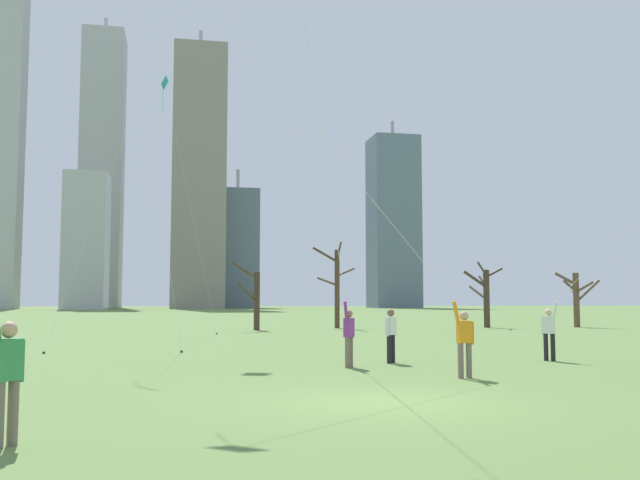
% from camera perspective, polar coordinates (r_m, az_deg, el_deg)
% --- Properties ---
extents(ground_plane, '(400.00, 400.00, 0.00)m').
position_cam_1_polar(ground_plane, '(13.55, 5.03, -12.90)').
color(ground_plane, '#5B7A3D').
extents(kite_flyer_far_back_pink, '(3.65, 9.03, 9.25)m').
position_cam_1_polar(kite_flyer_far_back_pink, '(22.59, 20.42, -4.23)').
color(kite_flyer_far_back_pink, black).
rests_on(kite_flyer_far_back_pink, ground).
extents(kite_flyer_midfield_left_white, '(7.96, 1.64, 11.23)m').
position_cam_1_polar(kite_flyer_midfield_left_white, '(17.55, 8.91, -4.41)').
color(kite_flyer_midfield_left_white, '#726656').
rests_on(kite_flyer_midfield_left_white, ground).
extents(kite_flyer_midfield_right_yellow, '(3.34, 6.53, 10.70)m').
position_cam_1_polar(kite_flyer_midfield_right_yellow, '(19.03, 1.69, -3.07)').
color(kite_flyer_midfield_right_yellow, '#726656').
rests_on(kite_flyer_midfield_right_yellow, ground).
extents(bystander_strolling_midfield, '(0.39, 0.38, 1.62)m').
position_cam_1_polar(bystander_strolling_midfield, '(21.56, 5.74, -7.48)').
color(bystander_strolling_midfield, black).
rests_on(bystander_strolling_midfield, ground).
extents(distant_kite_low_near_trees_teal, '(3.44, 4.13, 15.64)m').
position_cam_1_polar(distant_kite_low_near_trees_teal, '(44.47, -12.10, 10.73)').
color(distant_kite_low_near_trees_teal, teal).
rests_on(distant_kite_low_near_trees_teal, ground).
extents(bare_tree_rightmost, '(3.16, 2.76, 5.71)m').
position_cam_1_polar(bare_tree_rightmost, '(47.86, 1.32, -3.56)').
color(bare_tree_rightmost, '#4C3828').
rests_on(bare_tree_rightmost, ground).
extents(bare_tree_far_right_edge, '(2.60, 3.01, 4.46)m').
position_cam_1_polar(bare_tree_far_right_edge, '(50.20, 13.19, -4.28)').
color(bare_tree_far_right_edge, '#423326').
rests_on(bare_tree_far_right_edge, ground).
extents(bare_tree_right_of_center, '(2.47, 2.97, 3.87)m').
position_cam_1_polar(bare_tree_right_of_center, '(52.59, 19.99, -4.28)').
color(bare_tree_right_of_center, brown).
rests_on(bare_tree_right_of_center, ground).
extents(bare_tree_center, '(2.02, 2.59, 4.29)m').
position_cam_1_polar(bare_tree_center, '(44.77, -5.25, -4.61)').
color(bare_tree_center, '#423326').
rests_on(bare_tree_center, ground).
extents(skyline_slender_spire, '(6.19, 6.81, 72.52)m').
position_cam_1_polar(skyline_slender_spire, '(164.15, -23.99, 6.88)').
color(skyline_slender_spire, '#B2B2B7').
rests_on(skyline_slender_spire, ground).
extents(skyline_mid_tower_left, '(11.57, 11.65, 62.32)m').
position_cam_1_polar(skyline_mid_tower_left, '(159.00, -9.76, 5.05)').
color(skyline_mid_tower_left, gray).
rests_on(skyline_mid_tower_left, ground).
extents(skyline_squat_block, '(9.30, 11.80, 68.61)m').
position_cam_1_polar(skyline_squat_block, '(172.84, -17.18, 5.49)').
color(skyline_squat_block, '#B2B2B7').
rests_on(skyline_squat_block, ground).
extents(skyline_short_annex, '(10.97, 10.60, 45.26)m').
position_cam_1_polar(skyline_short_annex, '(170.65, 5.94, 1.44)').
color(skyline_short_annex, slate).
rests_on(skyline_short_annex, ground).
extents(skyline_tall_tower, '(8.28, 10.67, 27.31)m').
position_cam_1_polar(skyline_tall_tower, '(149.82, -18.35, -0.10)').
color(skyline_tall_tower, '#B2B2B7').
rests_on(skyline_tall_tower, ground).
extents(skyline_mid_tower_right, '(9.58, 10.95, 33.00)m').
position_cam_1_polar(skyline_mid_tower_right, '(168.66, -6.70, -0.72)').
color(skyline_mid_tower_right, slate).
rests_on(skyline_mid_tower_right, ground).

